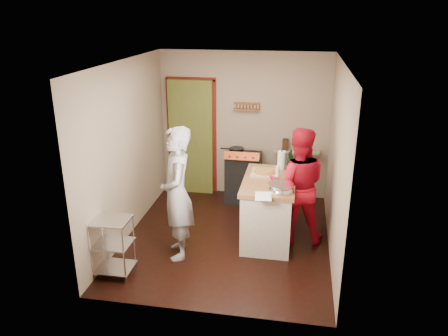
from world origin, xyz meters
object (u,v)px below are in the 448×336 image
at_px(person_red, 297,186).
at_px(island, 269,208).
at_px(wire_shelving, 113,244).
at_px(stove, 243,177).
at_px(person_stripe, 177,194).

bearing_deg(person_red, island, 3.95).
distance_m(wire_shelving, island, 2.29).
height_order(stove, wire_shelving, stove).
distance_m(stove, person_red, 1.64).
bearing_deg(wire_shelving, island, 34.64).
bearing_deg(island, person_stripe, -150.43).
bearing_deg(person_red, wire_shelving, 26.65).
bearing_deg(person_stripe, island, 101.39).
distance_m(island, person_stripe, 1.43).
bearing_deg(person_stripe, person_red, 96.54).
bearing_deg(island, stove, 112.68).
height_order(island, person_red, person_red).
height_order(wire_shelving, person_stripe, person_stripe).
distance_m(wire_shelving, person_red, 2.69).
xyz_separation_m(island, person_red, (0.40, 0.06, 0.36)).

